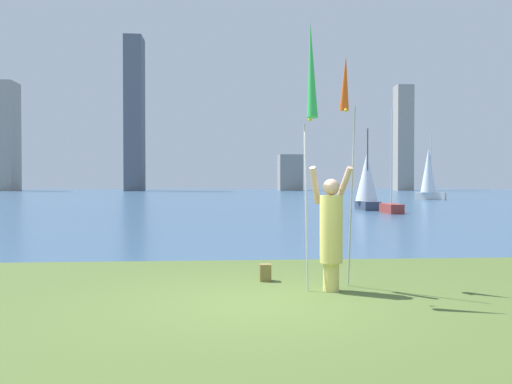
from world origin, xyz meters
The scene contains 12 objects.
ground centered at (0.00, 50.95, -0.06)m, with size 120.00×138.00×0.12m.
person centered at (1.23, 0.78, 0.95)m, with size 0.71×0.53×1.94m.
kite_flag_left centered at (0.86, 0.51, 3.29)m, with size 0.16×0.84×4.10m.
kite_flag_right centered at (1.59, 1.39, 3.21)m, with size 0.16×0.82×3.79m.
bag centered at (0.28, 1.69, 0.14)m, with size 0.19×0.19×0.29m.
sailboat_0 centered at (8.80, 20.90, 0.33)m, with size 0.75×2.20×5.57m.
sailboat_2 centered at (8.47, 24.54, 1.61)m, with size 1.37×2.70×4.89m.
sailboat_3 centered at (19.10, 41.46, 2.47)m, with size 2.48×2.23×6.14m.
skyline_tower_0 centered at (-38.95, 94.56, 9.97)m, with size 3.03×5.21×19.95m.
skyline_tower_1 centered at (-15.61, 92.16, 13.94)m, with size 3.20×5.22×27.88m.
skyline_tower_2 centered at (13.23, 94.33, 3.38)m, with size 4.32×4.94×6.76m.
skyline_tower_3 centered at (34.91, 93.30, 10.00)m, with size 3.13×3.04×20.00m.
Camera 1 is at (-0.53, -7.44, 1.70)m, focal length 37.82 mm.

